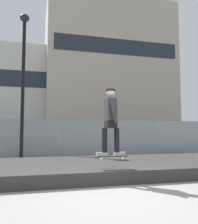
{
  "coord_description": "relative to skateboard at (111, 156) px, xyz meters",
  "views": [
    {
      "loc": [
        -1.45,
        -4.38,
        1.22
      ],
      "look_at": [
        0.74,
        3.98,
        1.92
      ],
      "focal_mm": 38.96,
      "sensor_mm": 36.0,
      "label": 1
    }
  ],
  "objects": [
    {
      "name": "gravel_berm",
      "position": [
        -0.32,
        1.47,
        -0.46
      ],
      "size": [
        14.71,
        3.68,
        0.32
      ],
      "primitive_type": "cube",
      "color": "#33302D",
      "rests_on": "ground_plane"
    },
    {
      "name": "parked_car_far",
      "position": [
        8.71,
        10.57,
        0.22
      ],
      "size": [
        4.42,
        1.99,
        1.66
      ],
      "color": "black",
      "rests_on": "ground_plane"
    },
    {
      "name": "skater",
      "position": [
        0.0,
        0.0,
        0.94
      ],
      "size": [
        0.72,
        0.58,
        1.65
      ],
      "color": "gray",
      "rests_on": "skateboard"
    },
    {
      "name": "ground_plane",
      "position": [
        -0.32,
        -1.28,
        -0.62
      ],
      "size": [
        120.0,
        120.0,
        0.0
      ],
      "primitive_type": "plane",
      "color": "gray"
    },
    {
      "name": "parked_car_mid",
      "position": [
        2.97,
        10.46,
        0.22
      ],
      "size": [
        4.49,
        2.12,
        1.66
      ],
      "color": "#566B4C",
      "rests_on": "ground_plane"
    },
    {
      "name": "parked_car_near",
      "position": [
        -3.87,
        10.86,
        0.22
      ],
      "size": [
        4.49,
        2.12,
        1.66
      ],
      "color": "navy",
      "rests_on": "ground_plane"
    },
    {
      "name": "office_block",
      "position": [
        10.48,
        35.95,
        11.04
      ],
      "size": [
        21.62,
        13.38,
        23.33
      ],
      "color": "#9E9384",
      "rests_on": "ground_plane"
    },
    {
      "name": "street_lamp",
      "position": [
        -2.38,
        6.02,
        3.61
      ],
      "size": [
        0.44,
        0.44,
        6.8
      ],
      "color": "black",
      "rests_on": "ground_plane"
    },
    {
      "name": "skateboard",
      "position": [
        0.0,
        0.0,
        0.0
      ],
      "size": [
        0.8,
        0.22,
        0.07
      ],
      "color": "black"
    },
    {
      "name": "chain_fence",
      "position": [
        -0.32,
        6.98,
        0.31
      ],
      "size": [
        20.55,
        0.06,
        1.85
      ],
      "color": "gray",
      "rests_on": "ground_plane"
    }
  ]
}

